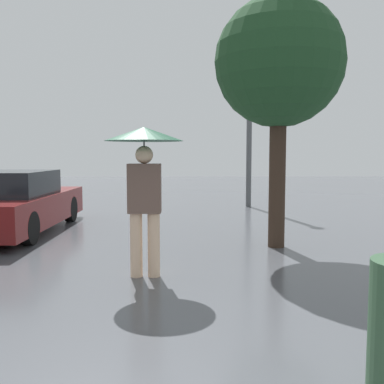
% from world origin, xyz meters
% --- Properties ---
extents(pedestrian, '(0.97, 0.97, 1.88)m').
position_xyz_m(pedestrian, '(-0.27, 4.71, 1.44)').
color(pedestrian, beige).
rests_on(pedestrian, ground_plane).
extents(parked_car_farthest, '(1.73, 4.19, 1.22)m').
position_xyz_m(parked_car_farthest, '(-3.21, 7.89, 0.57)').
color(parked_car_farthest, maroon).
rests_on(parked_car_farthest, ground_plane).
extents(tree, '(2.09, 2.09, 4.08)m').
position_xyz_m(tree, '(1.76, 6.44, 2.99)').
color(tree, '#38281E').
rests_on(tree, ground_plane).
extents(street_lamp, '(0.29, 0.29, 5.01)m').
position_xyz_m(street_lamp, '(2.09, 12.01, 2.80)').
color(street_lamp, '#515456').
rests_on(street_lamp, ground_plane).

